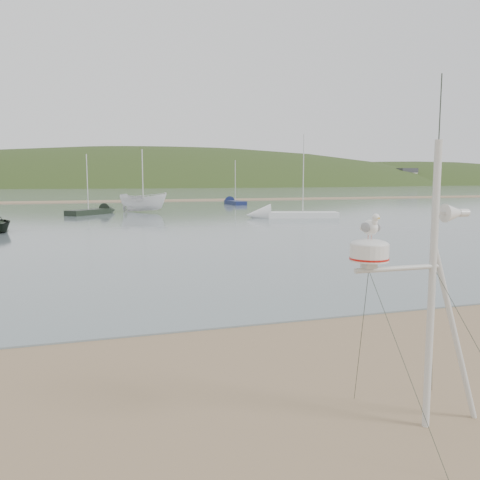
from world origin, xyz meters
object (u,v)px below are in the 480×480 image
object	(u,v)px
mast_rig	(428,347)
boat_white	(143,186)
sailboat_dark_mid	(100,211)
sailboat_white_near	(277,215)
sailboat_blue_far	(231,202)

from	to	relation	value
mast_rig	boat_white	bearing A→B (deg)	87.73
boat_white	mast_rig	bearing A→B (deg)	-150.27
boat_white	sailboat_dark_mid	bearing A→B (deg)	135.86
boat_white	sailboat_white_near	size ratio (longest dim) A/B	0.63
boat_white	sailboat_white_near	bearing A→B (deg)	-105.43
boat_white	sailboat_white_near	distance (m)	15.22
sailboat_blue_far	sailboat_white_near	xyz separation A→B (m)	(-3.01, -23.80, -0.00)
sailboat_blue_far	sailboat_dark_mid	bearing A→B (deg)	-141.78
sailboat_dark_mid	mast_rig	bearing A→B (deg)	-86.85
mast_rig	sailboat_white_near	bearing A→B (deg)	71.23
boat_white	sailboat_blue_far	distance (m)	18.47
boat_white	sailboat_white_near	world-z (taller)	sailboat_white_near
sailboat_blue_far	sailboat_white_near	size ratio (longest dim) A/B	0.77
boat_white	sailboat_dark_mid	distance (m)	5.03
boat_white	sailboat_dark_mid	size ratio (longest dim) A/B	0.84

